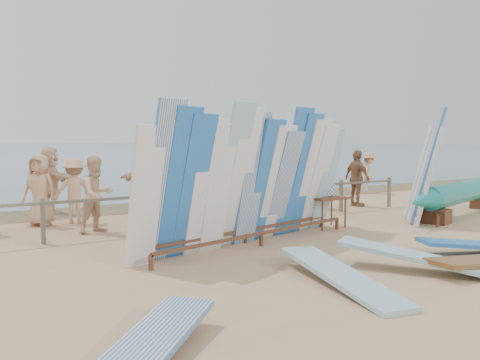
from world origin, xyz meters
TOP-DOWN VIEW (x-y plane):
  - ground at (0.00, 0.00)m, footprint 160.00×160.00m
  - wet_sand_strip at (0.00, 7.20)m, footprint 40.00×2.60m
  - fence at (0.00, 3.00)m, footprint 12.08×0.08m
  - main_surfboard_rack at (-0.60, 0.71)m, footprint 5.50×1.77m
  - side_surfboard_rack at (4.70, 0.81)m, footprint 2.19×2.13m
  - outrigger_canoe at (6.28, 0.76)m, footprint 6.46×2.21m
  - vendor_table at (1.90, 1.30)m, footprint 0.88×0.63m
  - flat_board_b at (-1.12, -2.24)m, footprint 1.11×2.75m
  - flat_board_a at (0.46, -2.49)m, footprint 1.89×2.58m
  - beach_chair_left at (1.30, 3.97)m, footprint 0.73×0.75m
  - beach_chair_right at (2.07, 3.99)m, footprint 0.71×0.71m
  - stroller at (1.13, 3.59)m, footprint 0.57×0.75m
  - beachgoer_2 at (-2.74, 3.62)m, footprint 0.90×0.64m
  - beachgoer_3 at (-2.80, 5.16)m, footprint 1.11×0.74m
  - beachgoer_11 at (-2.90, 7.21)m, footprint 0.94×1.79m
  - beachgoer_0 at (-3.59, 5.22)m, footprint 0.87×0.87m
  - beachgoer_5 at (-0.61, 5.82)m, footprint 1.66×1.45m
  - beachgoer_extra_0 at (8.37, 6.02)m, footprint 0.98×1.02m
  - beachgoer_8 at (3.76, 4.07)m, footprint 0.90×0.44m
  - beachgoer_9 at (4.20, 6.51)m, footprint 1.24×0.86m
  - beachgoer_7 at (1.29, 5.82)m, footprint 0.73×0.47m
  - beachgoer_10 at (5.25, 3.61)m, footprint 0.52×1.05m

SIDE VIEW (x-z plane):
  - ground at x=0.00m, z-range 0.00..0.00m
  - wet_sand_strip at x=0.00m, z-range -0.01..0.01m
  - flat_board_b at x=-1.12m, z-range -0.14..0.14m
  - flat_board_a at x=0.46m, z-range -0.21..0.21m
  - beach_chair_right at x=2.07m, z-range -0.16..0.63m
  - beach_chair_left at x=1.30m, z-range -0.20..0.76m
  - stroller at x=1.13m, z-range -0.09..0.85m
  - vendor_table at x=1.90m, z-range -0.19..0.96m
  - outrigger_canoe at x=6.28m, z-range 0.13..1.06m
  - fence at x=0.00m, z-range 0.18..1.08m
  - beachgoer_extra_0 at x=8.37m, z-range 0.00..1.55m
  - beachgoer_3 at x=-2.80m, z-range 0.00..1.59m
  - beachgoer_2 at x=-2.74m, z-range 0.00..1.68m
  - beachgoer_0 at x=-3.59m, z-range 0.00..1.70m
  - beachgoer_10 at x=5.25m, z-range 0.00..1.73m
  - beachgoer_9 at x=4.20m, z-range 0.00..1.78m
  - beachgoer_5 at x=-0.61m, z-range 0.00..1.81m
  - beachgoer_11 at x=-2.90m, z-range 0.00..1.84m
  - beachgoer_8 at x=3.76m, z-range 0.00..1.85m
  - beachgoer_7 at x=1.29m, z-range 0.00..1.87m
  - main_surfboard_rack at x=-0.60m, z-range -0.14..2.58m
  - side_surfboard_rack at x=4.70m, z-range -0.15..2.65m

